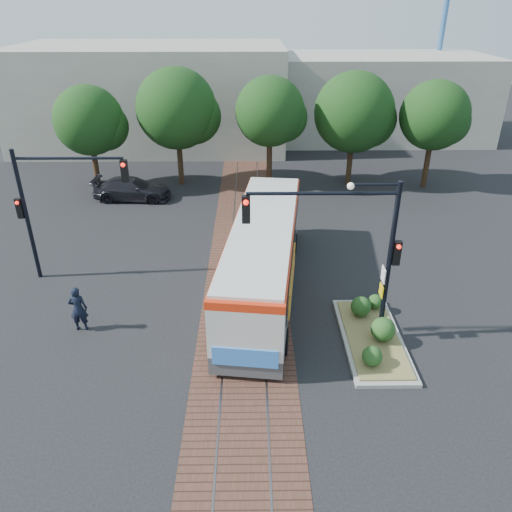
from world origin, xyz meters
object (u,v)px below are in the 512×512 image
object	(u,v)px
city_bus	(263,253)
signal_pole_left	(49,198)
signal_pole_main	(356,239)
parked_car	(132,189)
officer	(78,309)
traffic_island	(373,332)

from	to	relation	value
city_bus	signal_pole_left	world-z (taller)	signal_pole_left
signal_pole_main	parked_car	xyz separation A→B (m)	(-11.11, 14.66, -3.46)
officer	signal_pole_left	bearing A→B (deg)	-68.59
signal_pole_main	parked_car	bearing A→B (deg)	127.16
traffic_island	signal_pole_main	xyz separation A→B (m)	(-0.96, 0.09, 3.83)
traffic_island	officer	size ratio (longest dim) A/B	2.77
traffic_island	officer	bearing A→B (deg)	176.06
signal_pole_left	parked_car	xyz separation A→B (m)	(1.12, 9.85, -3.17)
traffic_island	signal_pole_main	world-z (taller)	signal_pole_main
traffic_island	parked_car	size ratio (longest dim) A/B	1.08
city_bus	signal_pole_main	bearing A→B (deg)	-42.26
signal_pole_main	officer	xyz separation A→B (m)	(-10.21, 0.68, -3.22)
traffic_island	signal_pole_left	world-z (taller)	signal_pole_left
city_bus	officer	distance (m)	7.75
traffic_island	parked_car	world-z (taller)	parked_car
signal_pole_main	officer	distance (m)	10.73
city_bus	traffic_island	world-z (taller)	city_bus
signal_pole_left	officer	size ratio (longest dim) A/B	3.19
officer	parked_car	bearing A→B (deg)	-90.97
traffic_island	officer	distance (m)	11.21
city_bus	signal_pole_main	size ratio (longest dim) A/B	2.04
city_bus	officer	size ratio (longest dim) A/B	6.51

